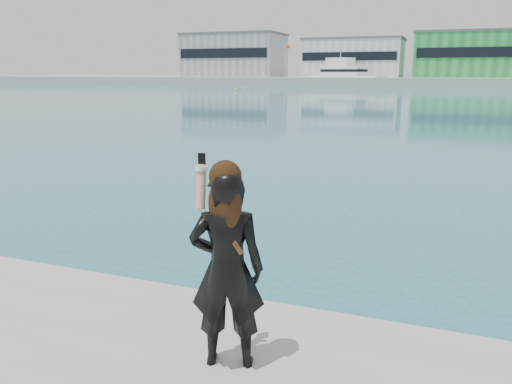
% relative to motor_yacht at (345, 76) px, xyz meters
% --- Properties ---
extents(far_quay, '(320.00, 40.00, 2.00)m').
position_rel_motor_yacht_xyz_m(far_quay, '(21.90, 12.95, -1.42)').
color(far_quay, '#9E9E99').
rests_on(far_quay, ground).
extents(warehouse_grey_left, '(26.52, 16.36, 11.50)m').
position_rel_motor_yacht_xyz_m(warehouse_grey_left, '(-33.10, 10.93, 5.34)').
color(warehouse_grey_left, gray).
rests_on(warehouse_grey_left, far_quay).
extents(warehouse_white, '(24.48, 15.35, 9.50)m').
position_rel_motor_yacht_xyz_m(warehouse_white, '(-0.10, 10.93, 4.34)').
color(warehouse_white, silver).
rests_on(warehouse_white, far_quay).
extents(warehouse_green, '(30.60, 16.36, 10.50)m').
position_rel_motor_yacht_xyz_m(warehouse_green, '(29.90, 10.93, 4.84)').
color(warehouse_green, '#238E3D').
rests_on(warehouse_green, far_quay).
extents(flagpole_left, '(1.28, 0.16, 8.00)m').
position_rel_motor_yacht_xyz_m(flagpole_left, '(-16.01, 3.95, 4.12)').
color(flagpole_left, silver).
rests_on(flagpole_left, far_quay).
extents(motor_yacht, '(18.93, 12.06, 8.59)m').
position_rel_motor_yacht_xyz_m(motor_yacht, '(0.00, 0.00, 0.00)').
color(motor_yacht, white).
rests_on(motor_yacht, ground).
extents(buoy_far, '(0.50, 0.50, 0.50)m').
position_rel_motor_yacht_xyz_m(buoy_far, '(-12.61, -36.74, -2.42)').
color(buoy_far, '#FFFC0D').
rests_on(buoy_far, ground).
extents(woman, '(0.73, 0.59, 1.84)m').
position_rel_motor_yacht_xyz_m(woman, '(21.25, -117.33, -0.68)').
color(woman, black).
rests_on(woman, near_quay).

